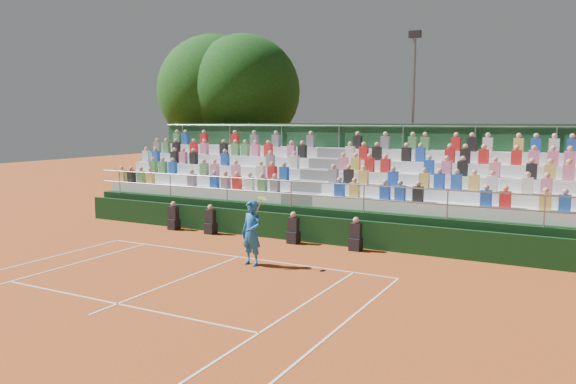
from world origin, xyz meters
The scene contains 8 objects.
ground centered at (0.00, 0.00, 0.00)m, with size 90.00×90.00×0.00m, color #AA491C.
courtside_wall centered at (0.00, 3.20, 0.50)m, with size 20.00×0.15×1.00m, color black.
line_officials centered at (-1.11, 2.75, 0.48)m, with size 8.52×0.40×1.19m.
grandstand centered at (0.01, 6.44, 1.09)m, with size 20.00×5.20×4.40m.
tennis_player centered at (0.95, -0.68, 1.03)m, with size 0.95×0.62×2.22m.
tree_west centered at (-9.77, 12.36, 6.25)m, with size 6.61×6.61×9.57m.
tree_east centered at (-7.63, 12.34, 6.19)m, with size 6.49×6.49×9.44m.
floodlight_mast centered at (2.10, 13.05, 5.19)m, with size 0.60×0.25×9.00m.
Camera 1 is at (10.10, -15.36, 4.52)m, focal length 35.00 mm.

